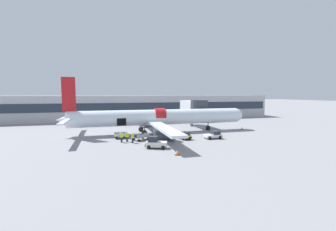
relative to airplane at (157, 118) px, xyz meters
The scene contains 16 objects.
ground_plane 6.40m from the airplane, 85.63° to the right, with size 500.00×500.00×0.00m, color gray.
terminal_strip 27.79m from the airplane, 89.12° to the left, with size 86.95×10.91×7.42m.
jet_bridge_stub 11.79m from the airplane, 29.26° to the left, with size 3.46×10.18×6.51m.
airplane is the anchor object (origin of this frame).
baggage_tug_lead 13.41m from the airplane, 103.72° to the right, with size 3.38×2.44×1.74m.
baggage_tug_mid 12.17m from the airplane, 45.70° to the right, with size 3.13×2.24×1.34m.
baggage_tug_rear 8.53m from the airplane, 67.93° to the right, with size 2.57×3.36×1.32m.
baggage_cart_loading 8.20m from the airplane, 123.27° to the right, with size 3.48×2.50×1.14m.
baggage_cart_queued 8.72m from the airplane, 151.93° to the right, with size 3.32×2.12×1.01m.
ground_crew_loader_a 10.88m from the airplane, 135.48° to the right, with size 0.54×0.54×1.70m.
ground_crew_loader_b 10.47m from the airplane, 125.29° to the right, with size 0.54×0.54×1.69m.
ground_crew_driver 10.10m from the airplane, 132.78° to the right, with size 0.57×0.43×1.64m.
suitcase_on_tarmac_upright 6.54m from the airplane, 110.67° to the right, with size 0.56×0.40×0.68m.
safety_cone_nose 19.13m from the airplane, ahead, with size 0.55×0.55×0.70m.
safety_cone_engine_left 17.45m from the airplane, 94.01° to the right, with size 0.64×0.64×0.73m.
safety_cone_wingtip 7.96m from the airplane, 86.78° to the right, with size 0.62×0.62×0.68m.
Camera 1 is at (-10.44, -38.54, 7.83)m, focal length 24.00 mm.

